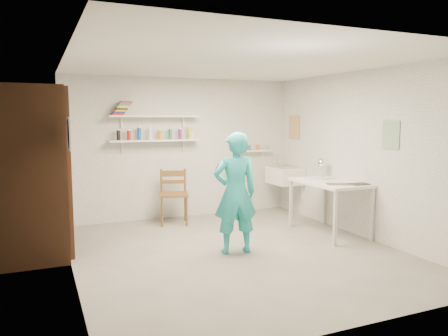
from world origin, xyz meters
name	(u,v)px	position (x,y,z in m)	size (l,w,h in m)	color
floor	(236,253)	(0.00, 0.00, -0.01)	(4.00, 4.50, 0.02)	slate
ceiling	(237,62)	(0.00, 0.00, 2.41)	(4.00, 4.50, 0.02)	silver
wall_back	(182,148)	(0.00, 2.26, 1.20)	(4.00, 0.02, 2.40)	silver
wall_front	(357,184)	(0.00, -2.26, 1.20)	(4.00, 0.02, 2.40)	silver
wall_left	(68,167)	(-2.01, 0.00, 1.20)	(0.02, 4.50, 2.40)	silver
wall_right	(363,154)	(2.01, 0.00, 1.20)	(0.02, 4.50, 2.40)	silver
doorway_recess	(65,173)	(-1.99, 1.05, 1.00)	(0.02, 0.90, 2.00)	black
corridor_box	(4,172)	(-2.70, 1.05, 1.05)	(1.40, 1.50, 2.10)	brown
door_lintel	(63,92)	(-1.97, 1.05, 2.05)	(0.06, 1.05, 0.10)	brown
door_jamb_near	(69,178)	(-1.97, 0.55, 1.00)	(0.06, 0.10, 2.00)	brown
door_jamb_far	(64,169)	(-1.97, 1.55, 1.00)	(0.06, 0.10, 2.00)	brown
shelf_lower	(155,140)	(-0.50, 2.13, 1.35)	(1.50, 0.22, 0.03)	white
shelf_upper	(155,116)	(-0.50, 2.13, 1.75)	(1.50, 0.22, 0.03)	white
ledge_shelf	(253,151)	(1.35, 2.17, 1.12)	(0.70, 0.14, 0.03)	white
poster_left	(69,134)	(-1.99, 0.05, 1.55)	(0.01, 0.28, 0.36)	#334C7F
poster_right_a	(294,128)	(1.99, 1.80, 1.55)	(0.01, 0.34, 0.42)	#995933
poster_right_b	(391,135)	(1.99, -0.55, 1.50)	(0.01, 0.30, 0.38)	#3F724C
belfast_sink	(285,175)	(1.75, 1.70, 0.70)	(0.48, 0.60, 0.30)	white
man	(235,193)	(-0.03, -0.02, 0.77)	(0.57, 0.37, 1.55)	#23AFB0
wall_clock	(226,171)	(-0.05, 0.20, 1.03)	(0.28, 0.28, 0.04)	beige
wooden_chair	(174,194)	(-0.30, 1.78, 0.48)	(0.45, 0.43, 0.97)	brown
work_table	(329,208)	(1.64, 0.26, 0.40)	(0.71, 1.19, 0.79)	silver
desk_lamp	(322,163)	(1.84, 0.73, 1.01)	(0.15, 0.15, 0.15)	white
spray_cans	(155,134)	(-0.50, 2.13, 1.45)	(1.29, 0.06, 0.17)	black
book_stack	(122,108)	(-1.03, 2.13, 1.88)	(0.32, 0.14, 0.22)	red
ledge_pots	(253,148)	(1.35, 2.17, 1.18)	(0.48, 0.07, 0.09)	silver
papers	(330,181)	(1.64, 0.26, 0.80)	(0.30, 0.22, 0.02)	silver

